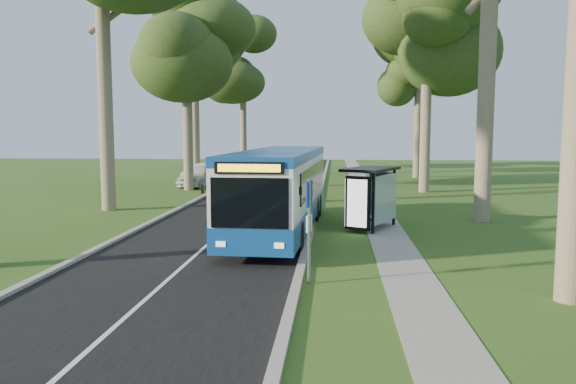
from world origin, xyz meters
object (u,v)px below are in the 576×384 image
at_px(litter_bin, 357,217).
at_px(car_white, 201,176).
at_px(bus_shelter, 375,187).
at_px(car_silver, 205,173).
at_px(bus_stop_sign, 309,219).
at_px(bus, 280,190).

xyz_separation_m(litter_bin, car_white, (-10.52, 16.80, 0.30)).
bearing_deg(bus_shelter, car_silver, 144.34).
relative_size(bus_stop_sign, car_silver, 0.63).
height_order(bus, bus_stop_sign, bus).
height_order(bus_stop_sign, bus_shelter, bus_stop_sign).
bearing_deg(bus, bus_shelter, 13.87).
bearing_deg(bus, car_white, 115.63).
height_order(litter_bin, car_silver, car_silver).
xyz_separation_m(bus, bus_shelter, (3.76, 0.74, 0.08)).
bearing_deg(car_silver, car_white, -56.23).
xyz_separation_m(bus_shelter, car_silver, (-11.91, 20.97, -1.04)).
distance_m(litter_bin, car_white, 19.83).
relative_size(bus_shelter, car_silver, 0.75).
height_order(bus, litter_bin, bus).
bearing_deg(car_silver, bus, -45.34).
bearing_deg(bus, litter_bin, 18.82).
height_order(bus_stop_sign, litter_bin, bus_stop_sign).
bearing_deg(bus_stop_sign, bus, 118.88).
height_order(bus_shelter, car_white, bus_shelter).
bearing_deg(car_white, litter_bin, -42.53).
bearing_deg(litter_bin, bus_stop_sign, -100.43).
bearing_deg(car_silver, bus_stop_sign, -47.67).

